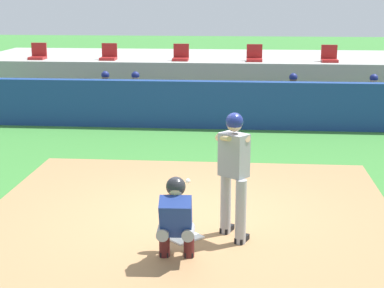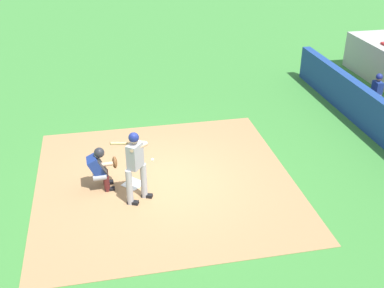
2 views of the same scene
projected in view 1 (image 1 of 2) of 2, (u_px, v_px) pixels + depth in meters
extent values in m
plane|color=#387A33|center=(188.00, 218.00, 9.51)|extent=(80.00, 80.00, 0.00)
cube|color=#9E754C|center=(188.00, 218.00, 9.51)|extent=(6.40, 6.40, 0.01)
cube|color=white|center=(183.00, 236.00, 8.73)|extent=(0.62, 0.62, 0.02)
cylinder|color=#99999E|center=(226.00, 203.00, 8.79)|extent=(0.15, 0.15, 0.92)
cylinder|color=#99999E|center=(241.00, 212.00, 8.43)|extent=(0.15, 0.15, 0.92)
cube|color=gray|center=(234.00, 155.00, 8.43)|extent=(0.45, 0.42, 0.60)
sphere|color=tan|center=(234.00, 124.00, 8.32)|extent=(0.21, 0.21, 0.21)
sphere|color=navy|center=(234.00, 121.00, 8.31)|extent=(0.24, 0.24, 0.24)
cylinder|color=tan|center=(220.00, 137.00, 8.57)|extent=(0.14, 0.26, 0.17)
cylinder|color=tan|center=(233.00, 138.00, 8.48)|extent=(0.48, 0.45, 0.18)
cylinder|color=tan|center=(224.00, 138.00, 8.26)|extent=(0.24, 0.84, 0.24)
cube|color=black|center=(227.00, 229.00, 8.94)|extent=(0.21, 0.29, 0.09)
cube|color=black|center=(242.00, 239.00, 8.58)|extent=(0.21, 0.29, 0.09)
cylinder|color=gray|center=(163.00, 231.00, 7.87)|extent=(0.17, 0.33, 0.16)
cylinder|color=#4C1919|center=(164.00, 242.00, 8.06)|extent=(0.14, 0.14, 0.42)
cube|color=black|center=(165.00, 252.00, 8.16)|extent=(0.12, 0.24, 0.08)
cylinder|color=gray|center=(188.00, 232.00, 7.85)|extent=(0.17, 0.33, 0.16)
cylinder|color=#4C1919|center=(189.00, 242.00, 8.05)|extent=(0.14, 0.14, 0.42)
cube|color=black|center=(189.00, 253.00, 8.15)|extent=(0.12, 0.24, 0.08)
cube|color=navy|center=(175.00, 216.00, 7.76)|extent=(0.42, 0.46, 0.57)
cube|color=#2D2D33|center=(176.00, 213.00, 7.87)|extent=(0.39, 0.27, 0.45)
sphere|color=tan|center=(176.00, 189.00, 7.75)|extent=(0.21, 0.21, 0.21)
sphere|color=#232328|center=(176.00, 187.00, 7.77)|extent=(0.25, 0.25, 0.25)
cylinder|color=tan|center=(174.00, 210.00, 7.98)|extent=(0.12, 0.45, 0.10)
ellipsoid|color=brown|center=(172.00, 204.00, 8.20)|extent=(0.29, 0.13, 0.30)
sphere|color=white|center=(188.00, 181.00, 9.06)|extent=(0.07, 0.07, 0.07)
cube|color=navy|center=(212.00, 105.00, 15.65)|extent=(13.00, 0.30, 1.20)
cube|color=olive|center=(214.00, 112.00, 16.71)|extent=(11.80, 0.44, 0.45)
cylinder|color=#939399|center=(100.00, 102.00, 16.66)|extent=(0.15, 0.40, 0.15)
cylinder|color=#939399|center=(98.00, 113.00, 16.53)|extent=(0.13, 0.13, 0.45)
cube|color=maroon|center=(98.00, 120.00, 16.53)|extent=(0.11, 0.24, 0.08)
cylinder|color=#939399|center=(109.00, 102.00, 16.64)|extent=(0.15, 0.40, 0.15)
cylinder|color=#939399|center=(108.00, 113.00, 16.51)|extent=(0.13, 0.13, 0.45)
cube|color=maroon|center=(108.00, 120.00, 16.51)|extent=(0.11, 0.24, 0.08)
cube|color=navy|center=(106.00, 91.00, 16.80)|extent=(0.36, 0.22, 0.54)
sphere|color=#996B4C|center=(105.00, 77.00, 16.71)|extent=(0.20, 0.20, 0.20)
sphere|color=navy|center=(105.00, 75.00, 16.70)|extent=(0.22, 0.22, 0.22)
cylinder|color=#996B4C|center=(98.00, 96.00, 16.71)|extent=(0.09, 0.41, 0.22)
cylinder|color=#996B4C|center=(112.00, 96.00, 16.67)|extent=(0.09, 0.41, 0.22)
cylinder|color=#939399|center=(130.00, 102.00, 16.59)|extent=(0.15, 0.40, 0.15)
cylinder|color=#939399|center=(129.00, 114.00, 16.46)|extent=(0.13, 0.13, 0.45)
cube|color=maroon|center=(129.00, 121.00, 16.46)|extent=(0.11, 0.24, 0.08)
cylinder|color=#939399|center=(139.00, 103.00, 16.57)|extent=(0.15, 0.40, 0.15)
cylinder|color=#939399|center=(138.00, 114.00, 16.44)|extent=(0.13, 0.13, 0.45)
cube|color=maroon|center=(138.00, 121.00, 16.44)|extent=(0.11, 0.24, 0.08)
cube|color=navy|center=(136.00, 91.00, 16.73)|extent=(0.36, 0.22, 0.54)
sphere|color=tan|center=(135.00, 77.00, 16.64)|extent=(0.20, 0.20, 0.20)
sphere|color=navy|center=(135.00, 75.00, 16.63)|extent=(0.22, 0.22, 0.22)
cylinder|color=tan|center=(128.00, 96.00, 16.64)|extent=(0.09, 0.41, 0.22)
cylinder|color=tan|center=(142.00, 96.00, 16.60)|extent=(0.09, 0.41, 0.22)
cylinder|color=#939399|center=(288.00, 105.00, 16.24)|extent=(0.15, 0.40, 0.15)
cylinder|color=#939399|center=(288.00, 116.00, 16.11)|extent=(0.13, 0.13, 0.45)
cube|color=maroon|center=(288.00, 124.00, 16.11)|extent=(0.11, 0.24, 0.08)
cylinder|color=#939399|center=(298.00, 105.00, 16.22)|extent=(0.15, 0.40, 0.15)
cylinder|color=#939399|center=(298.00, 116.00, 16.09)|extent=(0.13, 0.13, 0.45)
cube|color=maroon|center=(298.00, 124.00, 16.09)|extent=(0.11, 0.24, 0.08)
cube|color=navy|center=(293.00, 93.00, 16.38)|extent=(0.36, 0.22, 0.54)
sphere|color=brown|center=(293.00, 79.00, 16.28)|extent=(0.20, 0.20, 0.20)
sphere|color=navy|center=(293.00, 77.00, 16.28)|extent=(0.22, 0.22, 0.22)
cylinder|color=brown|center=(285.00, 98.00, 16.29)|extent=(0.09, 0.41, 0.22)
cylinder|color=brown|center=(301.00, 98.00, 16.25)|extent=(0.09, 0.41, 0.22)
cylinder|color=#939399|center=(369.00, 106.00, 16.07)|extent=(0.15, 0.40, 0.15)
cylinder|color=#939399|center=(369.00, 118.00, 15.94)|extent=(0.13, 0.13, 0.45)
cube|color=maroon|center=(369.00, 125.00, 15.93)|extent=(0.11, 0.24, 0.08)
cylinder|color=#939399|center=(379.00, 106.00, 16.04)|extent=(0.15, 0.40, 0.15)
cylinder|color=#939399|center=(380.00, 118.00, 15.91)|extent=(0.13, 0.13, 0.45)
cube|color=maroon|center=(380.00, 125.00, 15.91)|extent=(0.11, 0.24, 0.08)
cube|color=navy|center=(373.00, 95.00, 16.20)|extent=(0.36, 0.22, 0.54)
sphere|color=tan|center=(374.00, 80.00, 16.11)|extent=(0.20, 0.20, 0.20)
sphere|color=navy|center=(374.00, 78.00, 16.10)|extent=(0.22, 0.22, 0.22)
cylinder|color=tan|center=(366.00, 99.00, 16.11)|extent=(0.09, 0.41, 0.22)
cylinder|color=tan|center=(381.00, 100.00, 16.08)|extent=(0.09, 0.41, 0.22)
cube|color=#9E9E99|center=(219.00, 77.00, 19.89)|extent=(15.00, 4.40, 1.40)
cube|color=#A51E1E|center=(37.00, 58.00, 18.61)|extent=(0.46, 0.46, 0.08)
cube|color=#A51E1E|center=(39.00, 49.00, 18.75)|extent=(0.46, 0.06, 0.40)
cube|color=#A51E1E|center=(108.00, 59.00, 18.43)|extent=(0.46, 0.46, 0.08)
cube|color=#A51E1E|center=(110.00, 50.00, 18.57)|extent=(0.46, 0.06, 0.40)
cube|color=#A51E1E|center=(181.00, 59.00, 18.25)|extent=(0.46, 0.46, 0.08)
cube|color=#A51E1E|center=(181.00, 50.00, 18.39)|extent=(0.46, 0.06, 0.40)
cube|color=#A51E1E|center=(254.00, 60.00, 18.07)|extent=(0.46, 0.46, 0.08)
cube|color=#A51E1E|center=(254.00, 51.00, 18.21)|extent=(0.46, 0.06, 0.40)
cube|color=#A51E1E|center=(330.00, 61.00, 17.89)|extent=(0.46, 0.46, 0.08)
cube|color=#A51E1E|center=(329.00, 52.00, 18.02)|extent=(0.46, 0.06, 0.40)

